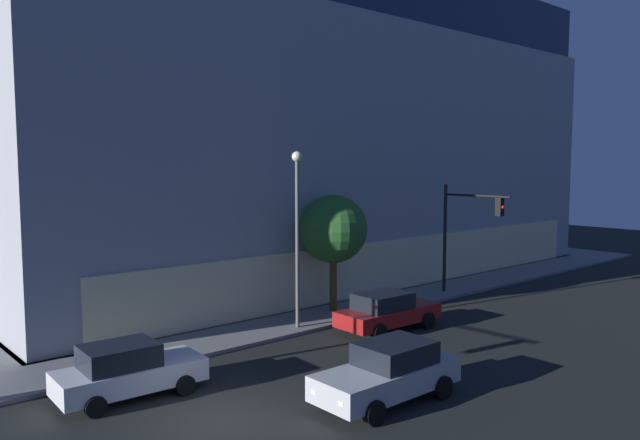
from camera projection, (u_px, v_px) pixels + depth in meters
name	position (u px, v px, depth m)	size (l,w,h in m)	color
ground_plane	(221.00, 421.00, 16.90)	(120.00, 120.00, 0.00)	black
modern_building	(240.00, 136.00, 44.82)	(39.21, 31.38, 18.32)	#4C4C51
traffic_light_far_corner	(465.00, 223.00, 32.15)	(0.39, 4.11, 5.84)	black
street_lamp_sidewalk	(297.00, 217.00, 25.68)	(0.44, 0.44, 7.45)	#5F5F5F
sidewalk_tree	(333.00, 229.00, 28.73)	(3.21, 3.21, 5.50)	brown
car_white	(127.00, 370.00, 18.57)	(4.47, 2.19, 1.69)	silver
car_silver	(389.00, 372.00, 18.27)	(4.78, 2.14, 1.76)	#B7BABF
car_red	(387.00, 311.00, 26.06)	(4.82, 2.19, 1.65)	maroon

